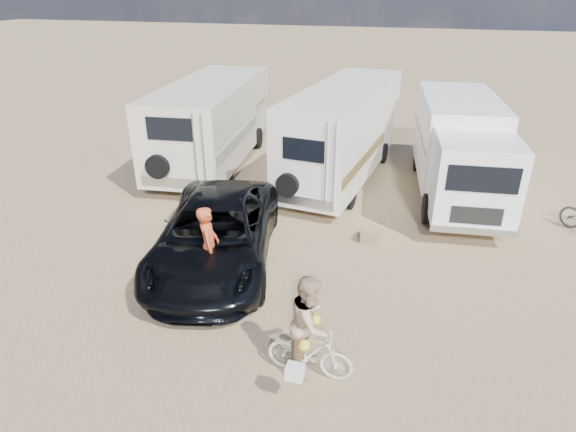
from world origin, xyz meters
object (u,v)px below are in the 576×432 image
(rv_left, at_px, (212,125))
(rider_woman, at_px, (310,332))
(rider_man, at_px, (210,253))
(rv_main, at_px, (343,135))
(box_truck, at_px, (459,152))
(bike_man, at_px, (211,271))
(dark_suv, at_px, (216,234))
(cooler, at_px, (244,233))
(bike_woman, at_px, (310,353))
(crate, at_px, (371,236))

(rv_left, xyz_separation_m, rider_woman, (5.99, -9.68, -0.60))
(rv_left, height_order, rider_man, rv_left)
(rv_main, xyz_separation_m, box_truck, (3.76, -0.50, -0.11))
(bike_man, bearing_deg, rider_woman, -147.76)
(rv_main, height_order, dark_suv, rv_main)
(box_truck, xyz_separation_m, rider_woman, (-2.66, -8.98, -0.56))
(rider_man, bearing_deg, cooler, -19.18)
(rv_main, distance_m, bike_man, 7.74)
(rider_man, bearing_deg, bike_woman, -147.76)
(rv_left, height_order, crate, rv_left)
(dark_suv, height_order, bike_woman, dark_suv)
(bike_woman, bearing_deg, dark_suv, 47.41)
(rv_main, bearing_deg, cooler, -101.31)
(box_truck, distance_m, cooler, 7.31)
(bike_woman, xyz_separation_m, rider_woman, (0.00, 0.00, 0.45))
(dark_suv, bearing_deg, box_truck, 33.25)
(dark_suv, relative_size, cooler, 10.04)
(bike_man, distance_m, bike_woman, 3.37)
(cooler, relative_size, crate, 1.23)
(rv_left, height_order, dark_suv, rv_left)
(rv_left, relative_size, bike_woman, 4.81)
(rider_man, relative_size, crate, 3.96)
(rv_left, height_order, box_truck, rv_left)
(bike_man, bearing_deg, bike_woman, -147.76)
(rv_main, xyz_separation_m, rv_left, (-4.88, 0.21, -0.07))
(rv_left, relative_size, crate, 16.02)
(rv_main, height_order, box_truck, rv_main)
(rv_left, height_order, bike_woman, rv_left)
(bike_man, bearing_deg, rv_main, -33.89)
(rv_left, bearing_deg, rv_main, -7.99)
(rider_man, distance_m, crate, 4.56)
(dark_suv, distance_m, rider_woman, 4.34)
(box_truck, xyz_separation_m, cooler, (-5.49, -4.66, -1.26))
(rv_left, distance_m, dark_suv, 7.26)
(box_truck, relative_size, crate, 15.27)
(cooler, bearing_deg, rv_left, 110.00)
(box_truck, distance_m, dark_suv, 8.23)
(bike_man, distance_m, rider_man, 0.45)
(cooler, bearing_deg, rider_woman, -67.32)
(dark_suv, height_order, rider_woman, rider_woman)
(bike_man, xyz_separation_m, bike_woman, (2.72, -1.99, -0.00))
(rider_woman, relative_size, cooler, 3.22)
(rv_left, relative_size, rider_woman, 4.06)
(bike_woman, distance_m, rider_man, 3.40)
(dark_suv, relative_size, bike_woman, 3.70)
(rider_man, relative_size, rider_woman, 1.00)
(box_truck, relative_size, bike_woman, 4.58)
(rv_left, bearing_deg, dark_suv, -71.56)
(bike_woman, bearing_deg, rider_woman, 0.00)
(bike_woman, relative_size, crate, 3.33)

